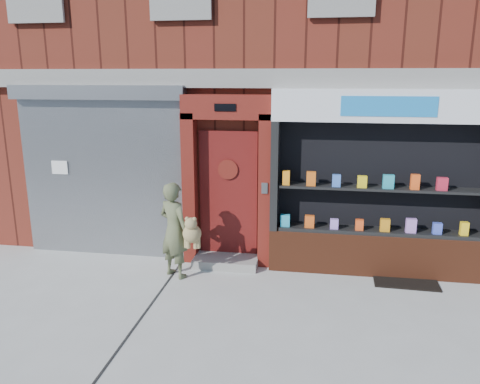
# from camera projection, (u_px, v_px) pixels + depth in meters

# --- Properties ---
(ground) EXTENTS (80.00, 80.00, 0.00)m
(ground) POSITION_uv_depth(u_px,v_px,m) (257.00, 318.00, 6.35)
(ground) COLOR #9E9E99
(ground) RESTS_ON ground
(building) EXTENTS (12.00, 8.16, 8.00)m
(building) POSITION_uv_depth(u_px,v_px,m) (290.00, 41.00, 11.12)
(building) COLOR maroon
(building) RESTS_ON ground
(shutter_bay) EXTENTS (3.10, 0.30, 3.04)m
(shutter_bay) POSITION_uv_depth(u_px,v_px,m) (103.00, 162.00, 8.24)
(shutter_bay) COLOR gray
(shutter_bay) RESTS_ON ground
(red_door_bay) EXTENTS (1.52, 0.58, 2.90)m
(red_door_bay) POSITION_uv_depth(u_px,v_px,m) (227.00, 181.00, 7.89)
(red_door_bay) COLOR #601610
(red_door_bay) RESTS_ON ground
(pharmacy_bay) EXTENTS (3.50, 0.41, 3.00)m
(pharmacy_bay) POSITION_uv_depth(u_px,v_px,m) (380.00, 193.00, 7.48)
(pharmacy_bay) COLOR #612A17
(pharmacy_bay) RESTS_ON ground
(woman) EXTENTS (0.82, 0.61, 1.57)m
(woman) POSITION_uv_depth(u_px,v_px,m) (176.00, 230.00, 7.48)
(woman) COLOR #545A3B
(woman) RESTS_ON ground
(doormat) EXTENTS (1.01, 0.72, 0.02)m
(doormat) POSITION_uv_depth(u_px,v_px,m) (405.00, 280.00, 7.49)
(doormat) COLOR black
(doormat) RESTS_ON ground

